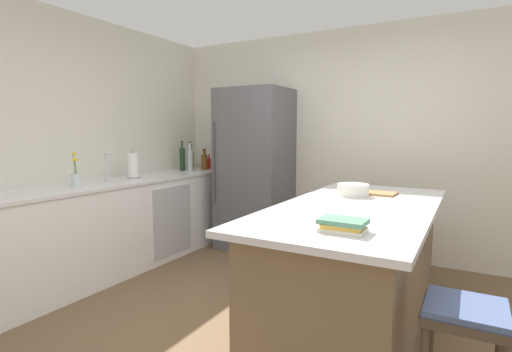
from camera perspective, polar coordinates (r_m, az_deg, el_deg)
The scene contains 18 objects.
ground_plane at distance 2.84m, azimuth 3.15°, elevation -23.65°, with size 7.20×7.20×0.00m, color brown.
wall_rear at distance 4.59m, azimuth 15.83°, elevation 4.69°, with size 6.00×0.10×2.60m, color silver.
wall_left at distance 4.16m, azimuth -28.67°, elevation 3.98°, with size 0.10×6.00×2.60m, color silver.
counter_run_left at distance 4.34m, azimuth -18.66°, elevation -6.60°, with size 0.65×3.02×0.93m.
kitchen_island at distance 2.95m, azimuth 14.45°, elevation -12.81°, with size 1.02×2.20×0.91m.
refrigerator at distance 4.70m, azimuth -0.17°, elevation 0.94°, with size 0.80×0.71×1.94m.
bar_stool at distance 2.11m, azimuth 28.51°, elevation -19.39°, with size 0.36×0.36×0.65m.
sink_faucet at distance 4.16m, azimuth -21.29°, elevation 1.42°, with size 0.15×0.05×0.30m.
flower_vase at distance 3.85m, azimuth -25.15°, elevation -0.16°, with size 0.09×0.09×0.32m.
paper_towel_roll at distance 4.36m, azimuth -17.75°, elevation 1.45°, with size 0.14×0.14×0.31m.
hot_sauce_bottle at distance 5.24m, azimuth -6.94°, elevation 1.92°, with size 0.05×0.05×0.19m.
whiskey_bottle at distance 5.16m, azimuth -7.64°, elevation 2.18°, with size 0.09×0.09×0.27m.
olive_oil_bottle at distance 5.17m, azimuth -9.50°, elevation 2.35°, with size 0.05×0.05×0.33m.
soda_bottle at distance 5.07m, azimuth -9.76°, elevation 2.50°, with size 0.07×0.07×0.37m.
wine_bottle at distance 5.03m, azimuth -10.86°, elevation 2.52°, with size 0.07×0.07×0.38m.
cookbook_stack at distance 2.07m, azimuth 12.78°, elevation -7.12°, with size 0.24×0.18×0.07m.
mixing_bowl at distance 3.23m, azimuth 14.17°, elevation -2.01°, with size 0.25×0.25×0.10m.
cutting_board at distance 3.38m, azimuth 17.52°, elevation -2.42°, with size 0.31×0.24×0.02m.
Camera 1 is at (1.08, -2.21, 1.43)m, focal length 26.99 mm.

